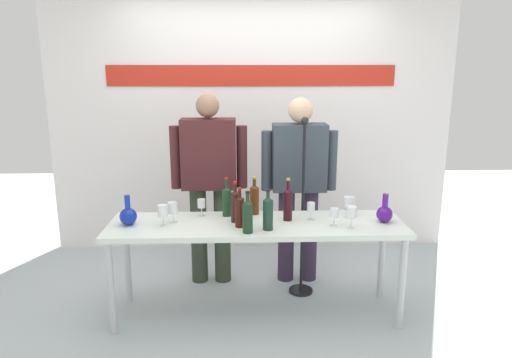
% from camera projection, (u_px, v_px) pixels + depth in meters
% --- Properties ---
extents(ground_plane, '(10.00, 10.00, 0.00)m').
position_uv_depth(ground_plane, '(257.00, 313.00, 3.59)').
color(ground_plane, '#AEB9BD').
extents(back_wall, '(4.02, 0.11, 3.00)m').
position_uv_depth(back_wall, '(252.00, 103.00, 4.65)').
color(back_wall, white).
rests_on(back_wall, ground).
extents(display_table, '(2.17, 0.58, 0.73)m').
position_uv_depth(display_table, '(257.00, 231.00, 3.43)').
color(display_table, white).
rests_on(display_table, ground).
extents(decanter_blue_left, '(0.13, 0.13, 0.22)m').
position_uv_depth(decanter_blue_left, '(128.00, 215.00, 3.36)').
color(decanter_blue_left, '#132AA2').
rests_on(decanter_blue_left, display_table).
extents(decanter_blue_right, '(0.12, 0.12, 0.21)m').
position_uv_depth(decanter_blue_right, '(385.00, 213.00, 3.42)').
color(decanter_blue_right, '#52148C').
rests_on(decanter_blue_right, display_table).
extents(presenter_left, '(0.64, 0.22, 1.64)m').
position_uv_depth(presenter_left, '(209.00, 177.00, 3.93)').
color(presenter_left, '#2E3728').
rests_on(presenter_left, ground).
extents(presenter_right, '(0.64, 0.22, 1.61)m').
position_uv_depth(presenter_right, '(299.00, 178.00, 3.96)').
color(presenter_right, '#31243A').
rests_on(presenter_right, ground).
extents(wine_bottle_0, '(0.07, 0.07, 0.30)m').
position_uv_depth(wine_bottle_0, '(254.00, 198.00, 3.60)').
color(wine_bottle_0, '#54290C').
rests_on(wine_bottle_0, display_table).
extents(wine_bottle_1, '(0.07, 0.07, 0.29)m').
position_uv_depth(wine_bottle_1, '(268.00, 212.00, 3.25)').
color(wine_bottle_1, '#173626').
rests_on(wine_bottle_1, display_table).
extents(wine_bottle_2, '(0.07, 0.07, 0.31)m').
position_uv_depth(wine_bottle_2, '(227.00, 200.00, 3.56)').
color(wine_bottle_2, '#18381D').
rests_on(wine_bottle_2, display_table).
extents(wine_bottle_3, '(0.07, 0.07, 0.30)m').
position_uv_depth(wine_bottle_3, '(248.00, 215.00, 3.19)').
color(wine_bottle_3, '#15331B').
rests_on(wine_bottle_3, display_table).
extents(wine_bottle_4, '(0.07, 0.07, 0.29)m').
position_uv_depth(wine_bottle_4, '(240.00, 210.00, 3.31)').
color(wine_bottle_4, '#37120A').
rests_on(wine_bottle_4, display_table).
extents(wine_bottle_5, '(0.07, 0.07, 0.31)m').
position_uv_depth(wine_bottle_5, '(235.00, 205.00, 3.41)').
color(wine_bottle_5, black).
rests_on(wine_bottle_5, display_table).
extents(wine_bottle_6, '(0.07, 0.07, 0.32)m').
position_uv_depth(wine_bottle_6, '(288.00, 203.00, 3.45)').
color(wine_bottle_6, black).
rests_on(wine_bottle_6, display_table).
extents(wine_glass_left_0, '(0.06, 0.06, 0.14)m').
position_uv_depth(wine_glass_left_0, '(201.00, 204.00, 3.55)').
color(wine_glass_left_0, white).
rests_on(wine_glass_left_0, display_table).
extents(wine_glass_left_1, '(0.07, 0.07, 0.16)m').
position_uv_depth(wine_glass_left_1, '(163.00, 211.00, 3.33)').
color(wine_glass_left_1, white).
rests_on(wine_glass_left_1, display_table).
extents(wine_glass_left_2, '(0.07, 0.07, 0.16)m').
position_uv_depth(wine_glass_left_2, '(173.00, 208.00, 3.40)').
color(wine_glass_left_2, white).
rests_on(wine_glass_left_2, display_table).
extents(wine_glass_right_0, '(0.06, 0.06, 0.13)m').
position_uv_depth(wine_glass_right_0, '(311.00, 207.00, 3.47)').
color(wine_glass_right_0, white).
rests_on(wine_glass_right_0, display_table).
extents(wine_glass_right_1, '(0.07, 0.07, 0.16)m').
position_uv_depth(wine_glass_right_1, '(351.00, 212.00, 3.28)').
color(wine_glass_right_1, white).
rests_on(wine_glass_right_1, display_table).
extents(wine_glass_right_2, '(0.06, 0.06, 0.16)m').
position_uv_depth(wine_glass_right_2, '(348.00, 203.00, 3.52)').
color(wine_glass_right_2, white).
rests_on(wine_glass_right_2, display_table).
extents(wine_glass_right_3, '(0.06, 0.06, 0.13)m').
position_uv_depth(wine_glass_right_3, '(334.00, 213.00, 3.33)').
color(wine_glass_right_3, white).
rests_on(wine_glass_right_3, display_table).
extents(wine_glass_right_4, '(0.07, 0.07, 0.14)m').
position_uv_depth(wine_glass_right_4, '(350.00, 202.00, 3.61)').
color(wine_glass_right_4, white).
rests_on(wine_glass_right_4, display_table).
extents(microphone_stand, '(0.20, 0.20, 1.47)m').
position_uv_depth(microphone_stand, '(302.00, 237.00, 3.82)').
color(microphone_stand, black).
rests_on(microphone_stand, ground).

